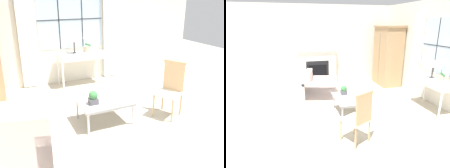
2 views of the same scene
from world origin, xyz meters
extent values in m
plane|color=#B2A893|center=(0.00, 0.00, 0.00)|extent=(14.00, 14.00, 0.00)
cube|color=silver|center=(0.00, 3.03, 1.40)|extent=(7.20, 0.06, 2.80)
cube|color=silver|center=(0.00, 3.00, 1.61)|extent=(1.65, 0.01, 1.42)
cube|color=#2D2D33|center=(-0.30, 2.99, 1.61)|extent=(0.02, 0.02, 1.42)
cube|color=#2D2D33|center=(0.00, 2.99, 1.61)|extent=(1.65, 0.02, 0.02)
cube|color=white|center=(-1.07, 2.95, 1.25)|extent=(0.42, 0.06, 2.47)
cube|color=silver|center=(-3.03, 0.60, 1.40)|extent=(0.06, 7.20, 2.80)
cube|color=black|center=(-2.83, 0.18, 0.02)|extent=(0.34, 1.23, 0.04)
cube|color=silver|center=(-2.91, 0.18, 0.61)|extent=(0.18, 1.37, 1.22)
cube|color=silver|center=(-2.88, 0.18, 1.24)|extent=(0.24, 1.45, 0.04)
cube|color=black|center=(-2.81, 0.18, 0.40)|extent=(0.02, 0.66, 0.67)
cube|color=black|center=(-2.82, 0.18, 0.46)|extent=(0.01, 0.82, 0.83)
cube|color=silver|center=(-2.98, 0.18, 1.75)|extent=(0.04, 1.20, 1.02)
cube|color=silver|center=(-2.96, 0.18, 1.75)|extent=(0.01, 1.12, 0.94)
cube|color=tan|center=(-2.22, 2.62, 1.02)|extent=(0.99, 0.66, 2.03)
cube|color=#977752|center=(-2.22, 2.62, 2.06)|extent=(1.07, 0.72, 0.06)
cube|color=brown|center=(-2.22, 2.28, 0.98)|extent=(0.01, 0.01, 1.71)
sphere|color=#997F4C|center=(-2.27, 2.28, 1.02)|extent=(0.03, 0.03, 0.03)
sphere|color=#997F4C|center=(-2.17, 2.28, 1.02)|extent=(0.03, 0.03, 0.03)
cube|color=white|center=(0.14, 2.67, 0.79)|extent=(1.20, 0.54, 0.03)
cube|color=white|center=(0.14, 2.67, 0.73)|extent=(1.15, 0.52, 0.10)
cylinder|color=white|center=(-0.42, 2.44, 0.39)|extent=(0.04, 0.04, 0.78)
cylinder|color=white|center=(0.71, 2.44, 0.39)|extent=(0.04, 0.04, 0.78)
cylinder|color=white|center=(-0.42, 2.90, 0.39)|extent=(0.04, 0.04, 0.78)
cylinder|color=#4C4742|center=(-0.02, 2.72, 0.82)|extent=(0.10, 0.10, 0.02)
cylinder|color=#4C4742|center=(-0.02, 2.72, 0.97)|extent=(0.04, 0.04, 0.29)
cone|color=beige|center=(-0.02, 2.72, 1.21)|extent=(0.28, 0.28, 0.18)
cylinder|color=tan|center=(0.29, 2.72, 0.88)|extent=(0.16, 0.16, 0.15)
cylinder|color=#38753D|center=(0.29, 2.72, 1.15)|extent=(0.01, 0.01, 0.39)
cube|color=#38753D|center=(0.34, 2.72, 0.99)|extent=(0.15, 0.02, 0.09)
sphere|color=white|center=(0.26, 2.73, 1.17)|extent=(0.09, 0.09, 0.09)
sphere|color=white|center=(0.29, 2.73, 1.23)|extent=(0.09, 0.09, 0.09)
sphere|color=white|center=(0.32, 2.73, 1.30)|extent=(0.09, 0.09, 0.09)
cube|color=beige|center=(-1.58, 0.08, 0.20)|extent=(1.00, 1.09, 0.41)
cube|color=beige|center=(-1.67, -0.29, 0.60)|extent=(0.82, 0.35, 0.38)
cube|color=beige|center=(-1.87, 0.16, 0.27)|extent=(0.41, 0.95, 0.55)
cube|color=beige|center=(-1.28, 0.01, 0.27)|extent=(0.41, 0.95, 0.55)
cube|color=beige|center=(1.03, 0.26, 0.45)|extent=(0.59, 0.59, 0.03)
cube|color=tan|center=(1.21, 0.35, 0.73)|extent=(0.22, 0.38, 0.53)
cube|color=tan|center=(1.21, 0.35, 1.02)|extent=(0.24, 0.40, 0.05)
cylinder|color=tan|center=(0.95, 0.00, 0.22)|extent=(0.04, 0.04, 0.43)
cylinder|color=tan|center=(0.77, 0.34, 0.22)|extent=(0.04, 0.04, 0.43)
cylinder|color=tan|center=(1.29, 0.18, 0.22)|extent=(0.04, 0.04, 0.43)
cylinder|color=tan|center=(1.11, 0.51, 0.22)|extent=(0.04, 0.04, 0.43)
cube|color=#BCBCC1|center=(-0.15, 0.53, 0.42)|extent=(0.93, 0.71, 0.03)
cube|color=#A0A0A4|center=(-0.15, 0.53, 0.39)|extent=(0.91, 0.70, 0.04)
cylinder|color=#BCBCC1|center=(-0.57, 0.23, 0.20)|extent=(0.04, 0.04, 0.41)
cylinder|color=#BCBCC1|center=(0.27, 0.23, 0.20)|extent=(0.04, 0.04, 0.41)
cylinder|color=#BCBCC1|center=(-0.57, 0.84, 0.20)|extent=(0.04, 0.04, 0.41)
cylinder|color=#BCBCC1|center=(0.27, 0.84, 0.20)|extent=(0.04, 0.04, 0.41)
cube|color=#4C4C51|center=(-0.39, 0.45, 0.48)|extent=(0.15, 0.15, 0.11)
sphere|color=#38753D|center=(-0.39, 0.45, 0.59)|extent=(0.16, 0.16, 0.16)
cylinder|color=silver|center=(-0.02, 0.54, 0.44)|extent=(0.12, 0.12, 0.01)
cylinder|color=silver|center=(-0.02, 0.54, 0.49)|extent=(0.08, 0.08, 0.08)
cylinder|color=black|center=(-0.02, 0.54, 0.53)|extent=(0.00, 0.00, 0.01)
camera|label=1|loc=(-1.73, -3.23, 2.21)|focal=40.00mm
camera|label=2|loc=(4.20, -0.91, 2.18)|focal=32.00mm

